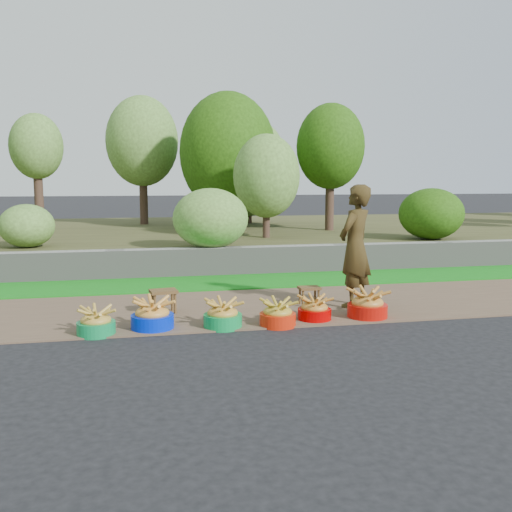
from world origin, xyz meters
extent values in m
plane|color=black|center=(0.00, 0.00, 0.00)|extent=(120.00, 120.00, 0.00)
cube|color=brown|center=(0.00, 1.25, 0.01)|extent=(80.00, 2.50, 0.02)
cube|color=#127614|center=(0.00, 3.25, 0.02)|extent=(80.00, 1.50, 0.04)
cube|color=gray|center=(0.00, 4.10, 0.28)|extent=(80.00, 0.35, 0.55)
cube|color=#404020|center=(0.00, 9.00, 0.25)|extent=(80.00, 10.00, 0.50)
cylinder|color=#3B281E|center=(0.65, 8.68, 1.14)|extent=(0.19, 0.19, 1.28)
ellipsoid|color=#25510C|center=(0.65, 8.68, 2.56)|extent=(2.60, 2.60, 3.25)
cylinder|color=#3B281E|center=(1.16, 6.24, 0.98)|extent=(0.17, 0.17, 0.96)
ellipsoid|color=#5C8937|center=(1.16, 6.24, 1.93)|extent=(1.55, 1.55, 1.93)
cylinder|color=#3B281E|center=(-1.57, 10.89, 1.42)|extent=(0.24, 0.24, 1.84)
ellipsoid|color=#5C8937|center=(-1.57, 10.89, 2.98)|extent=(2.14, 2.14, 2.67)
cylinder|color=#3B281E|center=(1.65, 10.78, 1.00)|extent=(0.17, 0.17, 1.00)
ellipsoid|color=#5C8937|center=(1.65, 10.78, 2.23)|extent=(2.43, 2.43, 3.03)
cylinder|color=#3B281E|center=(-4.39, 9.78, 1.41)|extent=(0.24, 0.24, 1.81)
ellipsoid|color=#5C8937|center=(-4.39, 9.78, 2.74)|extent=(1.41, 1.41, 1.76)
cylinder|color=#3B281E|center=(3.25, 7.80, 1.34)|extent=(0.23, 0.23, 1.67)
ellipsoid|color=#25510C|center=(3.25, 7.80, 2.71)|extent=(1.80, 1.80, 2.25)
ellipsoid|color=#5C8937|center=(-0.39, 4.41, 1.09)|extent=(1.48, 1.48, 1.19)
ellipsoid|color=#5C8937|center=(-3.96, 5.33, 0.93)|extent=(1.08, 1.08, 0.87)
ellipsoid|color=#25510C|center=(4.72, 5.08, 1.08)|extent=(1.45, 1.45, 1.16)
cylinder|color=#0C7C3E|center=(-2.33, 0.19, 0.08)|extent=(0.46, 0.46, 0.16)
ellipsoid|color=#AC8731|center=(-2.33, 0.19, 0.21)|extent=(0.40, 0.40, 0.26)
cylinder|color=#001FCF|center=(-1.66, 0.31, 0.10)|extent=(0.53, 0.53, 0.19)
ellipsoid|color=#C1802E|center=(-1.66, 0.31, 0.24)|extent=(0.47, 0.47, 0.30)
cylinder|color=#0A853B|center=(-0.80, 0.21, 0.09)|extent=(0.48, 0.48, 0.17)
ellipsoid|color=#B4842C|center=(-0.80, 0.21, 0.22)|extent=(0.43, 0.43, 0.28)
cylinder|color=red|center=(-0.10, 0.15, 0.08)|extent=(0.46, 0.46, 0.17)
ellipsoid|color=#A48926|center=(-0.10, 0.15, 0.21)|extent=(0.41, 0.41, 0.26)
cylinder|color=#A80000|center=(0.44, 0.33, 0.08)|extent=(0.44, 0.44, 0.16)
ellipsoid|color=#AA6F25|center=(0.44, 0.33, 0.20)|extent=(0.39, 0.39, 0.25)
cylinder|color=#AC0D06|center=(1.18, 0.30, 0.10)|extent=(0.53, 0.53, 0.19)
ellipsoid|color=#AD722A|center=(1.18, 0.30, 0.25)|extent=(0.47, 0.47, 0.31)
cube|color=#52391D|center=(-1.49, 1.11, 0.32)|extent=(0.40, 0.33, 0.04)
cylinder|color=#52391D|center=(-1.61, 0.99, 0.16)|extent=(0.04, 0.04, 0.28)
cylinder|color=#52391D|center=(-1.33, 1.03, 0.16)|extent=(0.04, 0.04, 0.28)
cylinder|color=#52391D|center=(-1.64, 1.18, 0.16)|extent=(0.04, 0.04, 0.28)
cylinder|color=#52391D|center=(-1.36, 1.22, 0.16)|extent=(0.04, 0.04, 0.28)
cube|color=#52391D|center=(0.63, 1.16, 0.27)|extent=(0.31, 0.24, 0.04)
cylinder|color=#52391D|center=(0.51, 1.08, 0.14)|extent=(0.03, 0.03, 0.24)
cylinder|color=#52391D|center=(0.75, 1.08, 0.14)|extent=(0.03, 0.03, 0.24)
cylinder|color=#52391D|center=(0.51, 1.24, 0.14)|extent=(0.03, 0.03, 0.24)
cylinder|color=#52391D|center=(0.75, 1.24, 0.14)|extent=(0.03, 0.03, 0.24)
imported|color=black|center=(1.24, 0.93, 0.90)|extent=(0.76, 0.74, 1.76)
camera|label=1|loc=(-1.84, -6.71, 1.85)|focal=40.00mm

